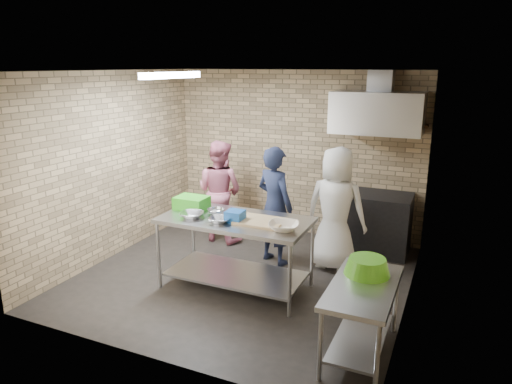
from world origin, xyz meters
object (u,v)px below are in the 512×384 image
at_px(green_basin, 367,266).
at_px(bottle_green, 411,119).
at_px(prep_table, 236,253).
at_px(blue_tub, 235,216).
at_px(man_navy, 275,206).
at_px(green_crate, 192,203).
at_px(stove, 369,222).
at_px(side_counter, 361,320).
at_px(woman_white, 336,209).
at_px(woman_pink, 220,191).

bearing_deg(green_basin, bottle_green, 89.58).
bearing_deg(bottle_green, prep_table, -128.74).
distance_m(blue_tub, man_navy, 1.07).
relative_size(green_crate, blue_tub, 2.00).
height_order(prep_table, blue_tub, blue_tub).
bearing_deg(stove, green_basin, -80.24).
xyz_separation_m(stove, bottle_green, (0.45, 0.24, 1.57)).
relative_size(green_crate, man_navy, 0.24).
bearing_deg(man_navy, blue_tub, 107.02).
distance_m(green_crate, green_basin, 2.54).
height_order(blue_tub, man_navy, man_navy).
bearing_deg(side_counter, prep_table, 155.63).
bearing_deg(prep_table, side_counter, -24.37).
height_order(blue_tub, woman_white, woman_white).
height_order(green_crate, blue_tub, green_crate).
distance_m(side_counter, man_navy, 2.43).
bearing_deg(woman_white, blue_tub, 54.68).
bearing_deg(green_basin, prep_table, 162.55).
relative_size(side_counter, green_crate, 2.90).
relative_size(blue_tub, woman_pink, 0.13).
xyz_separation_m(green_crate, green_basin, (2.44, -0.67, -0.18)).
relative_size(green_crate, green_basin, 0.90).
xyz_separation_m(prep_table, green_crate, (-0.70, 0.12, 0.55)).
xyz_separation_m(prep_table, bottle_green, (1.76, 2.19, 1.55)).
distance_m(blue_tub, bottle_green, 3.04).
bearing_deg(green_basin, man_navy, 136.65).
bearing_deg(woman_pink, man_navy, 164.20).
height_order(prep_table, bottle_green, bottle_green).
xyz_separation_m(green_basin, woman_pink, (-2.73, 1.98, -0.02)).
xyz_separation_m(side_counter, bottle_green, (0.00, 2.99, 1.64)).
relative_size(prep_table, side_counter, 1.55).
xyz_separation_m(green_crate, man_navy, (0.85, 0.83, -0.17)).
bearing_deg(prep_table, woman_pink, 124.76).
xyz_separation_m(man_navy, woman_white, (0.84, 0.15, 0.01)).
bearing_deg(bottle_green, man_navy, -142.45).
xyz_separation_m(prep_table, woman_white, (0.99, 1.10, 0.40)).
xyz_separation_m(side_counter, blue_tub, (-1.71, 0.70, 0.62)).
bearing_deg(woman_pink, side_counter, 147.77).
xyz_separation_m(stove, green_basin, (0.43, -2.50, 0.38)).
distance_m(stove, green_crate, 2.78).
bearing_deg(prep_table, man_navy, 81.14).
distance_m(man_navy, woman_pink, 1.23).
relative_size(side_counter, man_navy, 0.71).
bearing_deg(green_crate, woman_pink, 102.55).
xyz_separation_m(side_counter, woman_white, (-0.77, 1.90, 0.49)).
distance_m(stove, green_basin, 2.57).
relative_size(stove, man_navy, 0.71).
relative_size(green_crate, bottle_green, 2.76).
xyz_separation_m(green_basin, bottle_green, (0.02, 2.74, 1.18)).
relative_size(stove, green_crate, 2.90).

